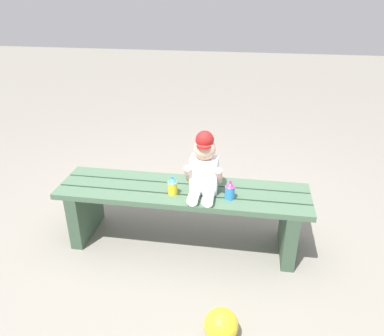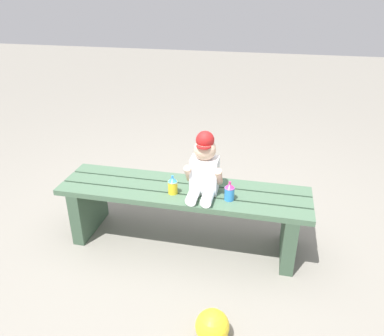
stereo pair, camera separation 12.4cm
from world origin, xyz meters
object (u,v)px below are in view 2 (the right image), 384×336
object	(u,v)px
sippy_cup_left	(173,185)
toy_ball	(212,326)
child_figure	(204,167)
sippy_cup_right	(229,191)
park_bench	(183,206)

from	to	relation	value
sippy_cup_left	toy_ball	distance (m)	0.86
toy_ball	sippy_cup_left	bearing A→B (deg)	119.27
child_figure	toy_ball	bearing A→B (deg)	-75.39
toy_ball	child_figure	bearing A→B (deg)	104.61
sippy_cup_right	park_bench	bearing A→B (deg)	167.10
sippy_cup_left	sippy_cup_right	xyz separation A→B (m)	(0.36, 0.00, 0.00)
sippy_cup_right	toy_ball	bearing A→B (deg)	-88.29
park_bench	sippy_cup_right	bearing A→B (deg)	-12.90
sippy_cup_right	toy_ball	distance (m)	0.77
park_bench	toy_ball	distance (m)	0.83
child_figure	sippy_cup_right	world-z (taller)	child_figure
sippy_cup_left	toy_ball	bearing A→B (deg)	-60.73
park_bench	sippy_cup_right	xyz separation A→B (m)	(0.31, -0.07, 0.19)
sippy_cup_right	toy_ball	size ratio (longest dim) A/B	0.73
park_bench	sippy_cup_left	bearing A→B (deg)	-125.63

